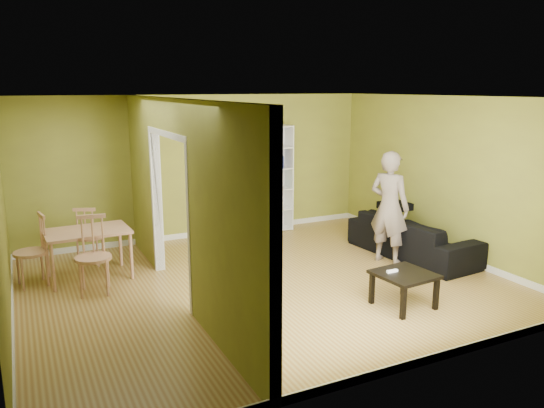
{
  "coord_description": "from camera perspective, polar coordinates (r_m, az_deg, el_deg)",
  "views": [
    {
      "loc": [
        -3.03,
        -6.43,
        2.74
      ],
      "look_at": [
        0.2,
        0.2,
        1.1
      ],
      "focal_mm": 35.0,
      "sensor_mm": 36.0,
      "label": 1
    }
  ],
  "objects": [
    {
      "name": "room_shell",
      "position": [
        7.25,
        -0.73,
        1.09
      ],
      "size": [
        6.5,
        6.5,
        6.5
      ],
      "color": "tan",
      "rests_on": "ground"
    },
    {
      "name": "partition",
      "position": [
        6.84,
        -9.86,
        0.2
      ],
      "size": [
        0.22,
        5.5,
        2.6
      ],
      "primitive_type": null,
      "color": "olive",
      "rests_on": "ground"
    },
    {
      "name": "wall_speaker",
      "position": [
        10.22,
        0.44,
        7.82
      ],
      "size": [
        0.1,
        0.1,
        0.1
      ],
      "primitive_type": "cube",
      "color": "black",
      "rests_on": "room_shell"
    },
    {
      "name": "sofa",
      "position": [
        8.97,
        14.89,
        -2.8
      ],
      "size": [
        2.35,
        1.16,
        0.87
      ],
      "primitive_type": "imported",
      "rotation": [
        0.0,
        0.0,
        1.65
      ],
      "color": "black",
      "rests_on": "ground"
    },
    {
      "name": "person",
      "position": [
        8.45,
        12.55,
        0.67
      ],
      "size": [
        0.94,
        0.85,
        2.09
      ],
      "primitive_type": "imported",
      "rotation": [
        0.0,
        0.0,
        1.99
      ],
      "color": "slate",
      "rests_on": "ground"
    },
    {
      "name": "bookshelf",
      "position": [
        10.16,
        -0.4,
        2.75
      ],
      "size": [
        0.85,
        0.37,
        2.03
      ],
      "color": "white",
      "rests_on": "ground"
    },
    {
      "name": "paper_box_teal",
      "position": [
        10.13,
        -0.33,
        2.23
      ],
      "size": [
        0.4,
        0.26,
        0.21
      ],
      "primitive_type": "cube",
      "color": "#237C76",
      "rests_on": "bookshelf"
    },
    {
      "name": "paper_box_navy_b",
      "position": [
        10.07,
        -0.23,
        4.53
      ],
      "size": [
        0.45,
        0.29,
        0.23
      ],
      "primitive_type": "cube",
      "color": "navy",
      "rests_on": "bookshelf"
    },
    {
      "name": "paper_box_navy_c",
      "position": [
        10.05,
        -0.17,
        5.62
      ],
      "size": [
        0.4,
        0.26,
        0.21
      ],
      "primitive_type": "cube",
      "color": "navy",
      "rests_on": "bookshelf"
    },
    {
      "name": "coffee_table",
      "position": [
        6.94,
        14.04,
        -7.74
      ],
      "size": [
        0.67,
        0.67,
        0.45
      ],
      "rotation": [
        0.0,
        0.0,
        0.09
      ],
      "color": "black",
      "rests_on": "ground"
    },
    {
      "name": "game_controller",
      "position": [
        6.9,
        12.81,
        -7.05
      ],
      "size": [
        0.15,
        0.04,
        0.03
      ],
      "primitive_type": "cube",
      "color": "white",
      "rests_on": "coffee_table"
    },
    {
      "name": "dining_table",
      "position": [
        8.09,
        -19.25,
        -3.19
      ],
      "size": [
        1.16,
        0.77,
        0.72
      ],
      "rotation": [
        0.0,
        0.0,
        0.05
      ],
      "color": "tan",
      "rests_on": "ground"
    },
    {
      "name": "chair_left",
      "position": [
        8.12,
        -24.54,
        -4.57
      ],
      "size": [
        0.54,
        0.54,
        1.02
      ],
      "primitive_type": null,
      "rotation": [
        0.0,
        0.0,
        -1.41
      ],
      "color": "beige",
      "rests_on": "ground"
    },
    {
      "name": "chair_near",
      "position": [
        7.51,
        -18.69,
        -5.28
      ],
      "size": [
        0.57,
        0.57,
        1.06
      ],
      "primitive_type": null,
      "rotation": [
        0.0,
        0.0,
        -0.2
      ],
      "color": "tan",
      "rests_on": "ground"
    },
    {
      "name": "chair_far",
      "position": [
        8.76,
        -19.05,
        -3.16
      ],
      "size": [
        0.57,
        0.57,
        0.95
      ],
      "primitive_type": null,
      "rotation": [
        0.0,
        0.0,
        2.73
      ],
      "color": "tan",
      "rests_on": "ground"
    }
  ]
}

